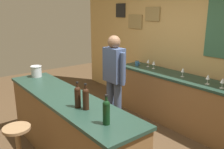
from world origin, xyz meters
The scene contains 16 objects.
ground_plane centered at (0.00, 0.00, 0.00)m, with size 10.00×10.00×0.00m, color #4C3823.
back_wall centered at (0.02, 2.03, 1.41)m, with size 6.00×0.09×2.80m.
bar_counter centered at (0.00, -0.40, 0.46)m, with size 2.63×0.60×0.92m.
side_counter centered at (0.40, 1.65, 0.45)m, with size 2.85×0.56×0.90m.
bartender centered at (-0.28, 0.64, 0.94)m, with size 0.52×0.21×1.62m.
bar_stool centered at (0.00, -1.05, 0.46)m, with size 0.32×0.32×0.68m.
wine_bottle_a centered at (0.43, -0.46, 1.06)m, with size 0.07×0.07×0.31m.
wine_bottle_b centered at (0.54, -0.42, 1.06)m, with size 0.07×0.07×0.31m.
wine_bottle_c centered at (0.97, -0.45, 1.06)m, with size 0.07×0.07×0.31m.
ice_bucket centered at (-1.13, -0.34, 1.02)m, with size 0.19×0.19×0.19m.
wine_glass_a centered at (-0.54, 1.74, 1.01)m, with size 0.07×0.07×0.16m.
wine_glass_b centered at (-0.35, 1.70, 1.01)m, with size 0.07×0.07×0.16m.
wine_glass_c centered at (0.35, 1.66, 1.01)m, with size 0.07×0.07×0.16m.
wine_glass_d centered at (0.84, 1.60, 1.01)m, with size 0.07×0.07×0.16m.
wine_glass_e centered at (1.08, 1.58, 1.01)m, with size 0.07×0.07×0.16m.
coffee_mug centered at (-0.75, 1.64, 0.95)m, with size 0.13×0.08×0.09m.
Camera 1 is at (2.67, -1.73, 2.01)m, focal length 38.03 mm.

